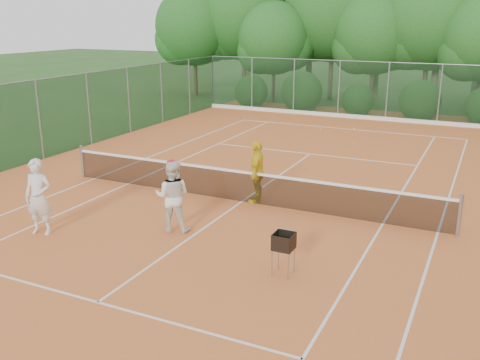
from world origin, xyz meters
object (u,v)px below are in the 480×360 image
(player_center_grp, at_px, (172,196))
(ball_hopper, at_px, (284,242))
(player_yellow, at_px, (257,171))
(player_white, at_px, (39,197))

(player_center_grp, xyz_separation_m, ball_hopper, (3.40, -1.09, -0.19))
(player_center_grp, height_order, player_yellow, player_center_grp)
(player_white, relative_size, player_yellow, 1.03)
(player_yellow, xyz_separation_m, ball_hopper, (2.37, -4.00, -0.19))
(player_white, height_order, player_yellow, player_white)
(player_white, bearing_deg, player_center_grp, 13.64)
(player_white, relative_size, ball_hopper, 2.07)
(player_white, distance_m, player_center_grp, 3.29)
(player_center_grp, bearing_deg, player_yellow, 70.42)
(player_yellow, bearing_deg, player_center_grp, -29.87)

